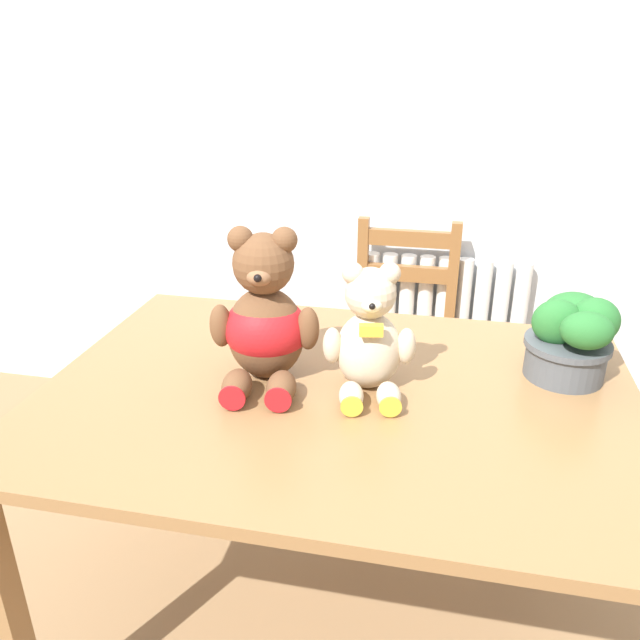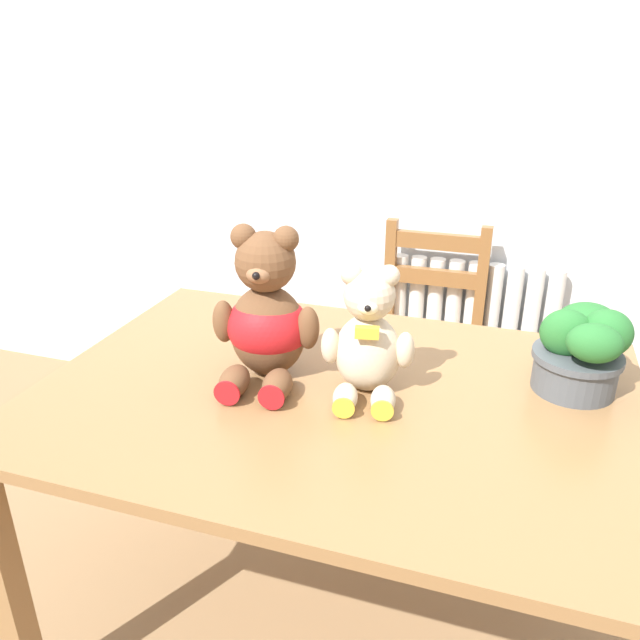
{
  "view_description": "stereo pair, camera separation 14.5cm",
  "coord_description": "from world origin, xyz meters",
  "px_view_note": "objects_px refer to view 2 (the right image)",
  "views": [
    {
      "loc": [
        0.23,
        -0.77,
        1.5
      ],
      "look_at": [
        -0.05,
        0.53,
        0.92
      ],
      "focal_mm": 35.0,
      "sensor_mm": 36.0,
      "label": 1
    },
    {
      "loc": [
        0.37,
        -0.74,
        1.5
      ],
      "look_at": [
        -0.05,
        0.53,
        0.92
      ],
      "focal_mm": 35.0,
      "sensor_mm": 36.0,
      "label": 2
    }
  ],
  "objects_px": {
    "wooden_chair_behind": "(424,352)",
    "teddy_bear_left": "(267,319)",
    "teddy_bear_right": "(368,340)",
    "potted_plant": "(583,347)"
  },
  "relations": [
    {
      "from": "wooden_chair_behind",
      "to": "teddy_bear_left",
      "type": "bearing_deg",
      "value": 73.02
    },
    {
      "from": "wooden_chair_behind",
      "to": "teddy_bear_right",
      "type": "bearing_deg",
      "value": 89.09
    },
    {
      "from": "wooden_chair_behind",
      "to": "teddy_bear_right",
      "type": "xyz_separation_m",
      "value": [
        -0.01,
        -0.86,
        0.44
      ]
    },
    {
      "from": "wooden_chair_behind",
      "to": "teddy_bear_left",
      "type": "distance_m",
      "value": 1.01
    },
    {
      "from": "potted_plant",
      "to": "teddy_bear_left",
      "type": "bearing_deg",
      "value": -166.97
    },
    {
      "from": "teddy_bear_left",
      "to": "potted_plant",
      "type": "xyz_separation_m",
      "value": [
        0.72,
        0.17,
        -0.04
      ]
    },
    {
      "from": "wooden_chair_behind",
      "to": "teddy_bear_right",
      "type": "relative_size",
      "value": 2.97
    },
    {
      "from": "wooden_chair_behind",
      "to": "potted_plant",
      "type": "height_order",
      "value": "potted_plant"
    },
    {
      "from": "wooden_chair_behind",
      "to": "teddy_bear_right",
      "type": "distance_m",
      "value": 0.97
    },
    {
      "from": "teddy_bear_left",
      "to": "teddy_bear_right",
      "type": "xyz_separation_m",
      "value": [
        0.25,
        -0.0,
        -0.02
      ]
    }
  ]
}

